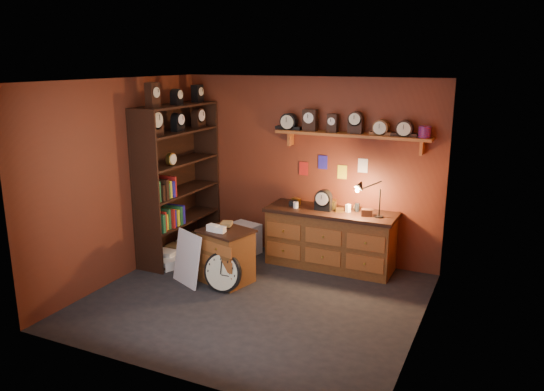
{
  "coord_description": "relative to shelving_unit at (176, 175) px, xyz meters",
  "views": [
    {
      "loc": [
        2.79,
        -5.44,
        2.93
      ],
      "look_at": [
        0.09,
        0.35,
        1.29
      ],
      "focal_mm": 35.0,
      "sensor_mm": 36.0,
      "label": 1
    }
  ],
  "objects": [
    {
      "name": "low_cabinet",
      "position": [
        1.2,
        -0.62,
        -0.85
      ],
      "size": [
        0.76,
        0.69,
        0.82
      ],
      "rotation": [
        0.0,
        0.0,
        -0.26
      ],
      "color": "brown",
      "rests_on": "ground"
    },
    {
      "name": "room_shell",
      "position": [
        1.84,
        -0.87,
        0.47
      ],
      "size": [
        4.02,
        3.62,
        2.71
      ],
      "color": "maroon",
      "rests_on": "ground"
    },
    {
      "name": "floor_box_b",
      "position": [
        0.21,
        -0.56,
        -1.19
      ],
      "size": [
        0.31,
        0.33,
        0.13
      ],
      "primitive_type": "cube",
      "rotation": [
        0.0,
        0.0,
        -0.43
      ],
      "color": "white",
      "rests_on": "ground"
    },
    {
      "name": "floor_box_c",
      "position": [
        0.4,
        -0.03,
        -1.15
      ],
      "size": [
        0.33,
        0.31,
        0.2
      ],
      "primitive_type": "cube",
      "rotation": [
        0.0,
        0.0,
        0.41
      ],
      "color": "olive",
      "rests_on": "ground"
    },
    {
      "name": "big_round_clock",
      "position": [
        1.3,
        -0.9,
        -0.99
      ],
      "size": [
        0.53,
        0.17,
        0.53
      ],
      "color": "black",
      "rests_on": "ground"
    },
    {
      "name": "mini_fridge",
      "position": [
        0.88,
        0.41,
        -1.02
      ],
      "size": [
        0.54,
        0.56,
        0.47
      ],
      "rotation": [
        0.0,
        0.0,
        -0.24
      ],
      "color": "silver",
      "rests_on": "ground"
    },
    {
      "name": "floor_box_a",
      "position": [
        0.14,
        -0.12,
        -1.18
      ],
      "size": [
        0.27,
        0.24,
        0.15
      ],
      "primitive_type": "cube",
      "rotation": [
        0.0,
        0.0,
        -0.19
      ],
      "color": "olive",
      "rests_on": "ground"
    },
    {
      "name": "white_panel",
      "position": [
        0.74,
        -0.89,
        -1.25
      ],
      "size": [
        0.56,
        0.37,
        0.72
      ],
      "primitive_type": "cube",
      "rotation": [
        -0.17,
        0.0,
        -0.43
      ],
      "color": "silver",
      "rests_on": "ground"
    },
    {
      "name": "workbench",
      "position": [
        2.28,
        0.49,
        -0.78
      ],
      "size": [
        1.86,
        0.66,
        1.36
      ],
      "color": "brown",
      "rests_on": "ground"
    },
    {
      "name": "floor",
      "position": [
        1.79,
        -0.98,
        -1.25
      ],
      "size": [
        4.0,
        4.0,
        0.0
      ],
      "primitive_type": "plane",
      "color": "black",
      "rests_on": "ground"
    },
    {
      "name": "shelving_unit",
      "position": [
        0.0,
        0.0,
        0.0
      ],
      "size": [
        0.47,
        1.6,
        2.58
      ],
      "color": "black",
      "rests_on": "ground"
    }
  ]
}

